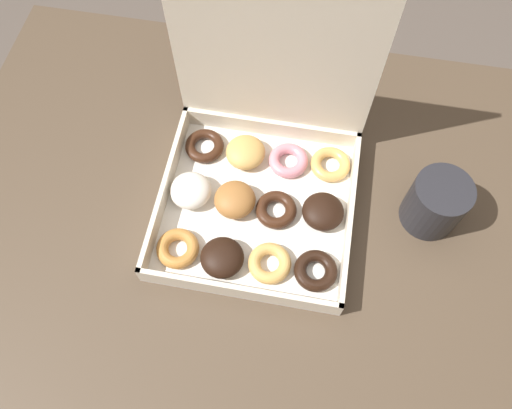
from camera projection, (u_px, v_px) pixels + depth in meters
The scene contains 4 objects.
ground_plane at pixel (240, 333), 1.49m from camera, with size 8.00×8.00×0.00m, color #564C44.
dining_table at pixel (230, 262), 0.92m from camera, with size 1.04×0.92×0.74m.
donut_box at pixel (258, 174), 0.82m from camera, with size 0.32×0.32×0.35m.
coffee_mug at pixel (436, 203), 0.80m from camera, with size 0.09×0.09×0.10m.
Camera 1 is at (0.10, -0.30, 1.51)m, focal length 35.00 mm.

